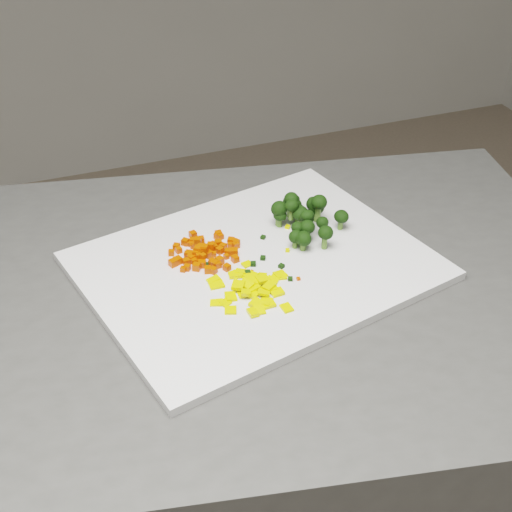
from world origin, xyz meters
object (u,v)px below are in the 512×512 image
object	(u,v)px
carrot_pile	(204,246)
broccoli_pile	(303,212)
cutting_board	(256,266)
pepper_pile	(255,285)
counter_block	(256,503)

from	to	relation	value
carrot_pile	broccoli_pile	size ratio (longest dim) A/B	0.83
cutting_board	pepper_pile	bearing A→B (deg)	-111.94
cutting_board	broccoli_pile	bearing A→B (deg)	31.49
cutting_board	pepper_pile	xyz separation A→B (m)	(-0.02, -0.05, 0.01)
counter_block	carrot_pile	distance (m)	0.48
carrot_pile	cutting_board	bearing A→B (deg)	-34.67
counter_block	pepper_pile	world-z (taller)	pepper_pile
cutting_board	carrot_pile	size ratio (longest dim) A/B	4.50
counter_block	carrot_pile	world-z (taller)	carrot_pile
cutting_board	carrot_pile	world-z (taller)	carrot_pile
cutting_board	pepper_pile	distance (m)	0.06
counter_block	broccoli_pile	world-z (taller)	broccoli_pile
pepper_pile	broccoli_pile	bearing A→B (deg)	44.32
pepper_pile	broccoli_pile	distance (m)	0.15
pepper_pile	counter_block	bearing A→B (deg)	66.75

